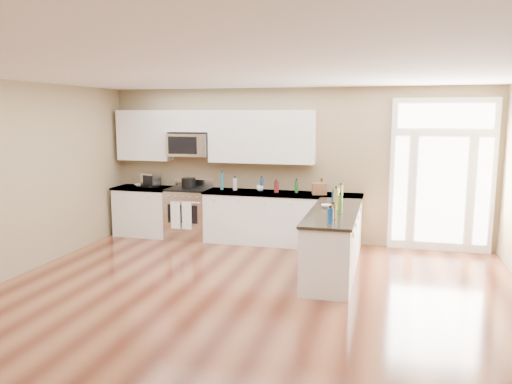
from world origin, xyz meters
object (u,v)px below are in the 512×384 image
kitchen_range (189,213)px  peninsula_cabinet (333,244)px  stockpot (189,183)px  toaster_oven (151,180)px

kitchen_range → peninsula_cabinet: bearing=-26.8°
peninsula_cabinet → kitchen_range: bearing=153.2°
kitchen_range → stockpot: (-0.01, 0.03, 0.57)m
kitchen_range → stockpot: size_ratio=4.06×
peninsula_cabinet → toaster_oven: toaster_oven is taller
stockpot → toaster_oven: bearing=178.0°
stockpot → toaster_oven: toaster_oven is taller
stockpot → toaster_oven: size_ratio=0.85×
peninsula_cabinet → stockpot: 3.29m
peninsula_cabinet → kitchen_range: kitchen_range is taller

